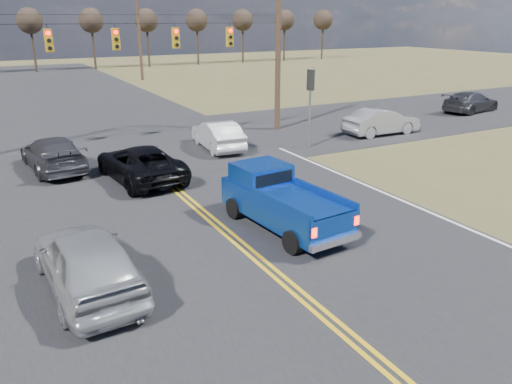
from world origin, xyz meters
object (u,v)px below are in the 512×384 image
black_suv (140,163)px  white_car_queue (218,135)px  cross_car_east_near (381,122)px  silver_suv (87,260)px  pickup_truck (281,201)px  dgrey_car_queue (53,154)px  cross_car_east_far (471,102)px

black_suv → white_car_queue: size_ratio=1.18×
white_car_queue → cross_car_east_near: (9.46, -1.39, 0.03)m
silver_suv → cross_car_east_near: silver_suv is taller
cross_car_east_near → pickup_truck: bearing=127.1°
dgrey_car_queue → cross_car_east_near: cross_car_east_near is taller
cross_car_east_near → white_car_queue: bearing=82.5°
pickup_truck → cross_car_east_far: bearing=21.4°
silver_suv → dgrey_car_queue: silver_suv is taller
pickup_truck → silver_suv: bearing=-174.5°
pickup_truck → white_car_queue: 10.31m
dgrey_car_queue → silver_suv: bearing=81.4°
white_car_queue → cross_car_east_far: 19.82m
pickup_truck → white_car_queue: size_ratio=1.15×
cross_car_east_near → dgrey_car_queue: bearing=86.2°
black_suv → silver_suv: bearing=60.3°
black_suv → dgrey_car_queue: size_ratio=1.03×
white_car_queue → dgrey_car_queue: size_ratio=0.87×
white_car_queue → cross_car_east_near: bearing=176.7°
black_suv → cross_car_east_near: 14.43m
silver_suv → cross_car_east_far: size_ratio=0.97×
pickup_truck → cross_car_east_near: size_ratio=1.11×
cross_car_east_near → cross_car_east_far: 10.63m
pickup_truck → silver_suv: size_ratio=1.05×
pickup_truck → white_car_queue: bearing=71.6°
white_car_queue → cross_car_east_far: (19.79, 1.09, -0.00)m
black_suv → cross_car_east_near: (14.32, 1.79, 0.03)m
silver_suv → white_car_queue: bearing=-130.4°
pickup_truck → cross_car_east_near: (11.80, 8.64, -0.14)m
white_car_queue → silver_suv: bearing=58.1°
silver_suv → dgrey_car_queue: (0.64, 11.19, -0.08)m
pickup_truck → cross_car_east_far: size_ratio=1.02×
white_car_queue → cross_car_east_near: 9.56m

